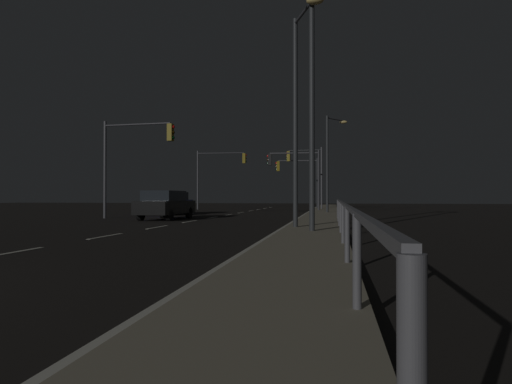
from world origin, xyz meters
name	(u,v)px	position (x,y,z in m)	size (l,w,h in m)	color
ground_plane	(193,221)	(0.00, 17.50, 0.00)	(112.00, 112.00, 0.00)	black
sidewalk_right	(319,221)	(6.39, 17.50, 0.07)	(2.12, 77.00, 0.14)	gray
lane_markings_center	(212,218)	(0.00, 21.00, 0.01)	(0.14, 50.00, 0.01)	silver
lane_edge_line	(300,217)	(5.08, 22.50, 0.01)	(0.14, 53.00, 0.01)	silver
car	(166,204)	(-1.97, 18.62, 0.82)	(1.91, 4.44, 1.57)	black
car_oncoming	(171,203)	(-4.07, 24.69, 0.82)	(1.86, 4.42, 1.57)	navy
traffic_light_mid_left	(295,167)	(3.96, 31.78, 3.67)	(4.36, 0.47, 4.96)	#38383D
traffic_light_far_left	(219,168)	(-3.77, 36.11, 4.04)	(4.86, 0.51, 5.67)	#4C4C51
traffic_light_far_center	(307,166)	(4.62, 36.52, 4.11)	(3.42, 0.54, 5.69)	#4C4C51
traffic_light_near_left	(134,149)	(-4.03, 19.06, 3.96)	(4.39, 0.44, 5.59)	#4C4C51
traffic_light_near_right	(298,173)	(3.75, 37.62, 3.56)	(4.07, 0.69, 4.82)	#2D3033
street_lamp_median	(331,154)	(6.88, 27.54, 4.32)	(1.54, 1.67, 6.88)	#2D3033
street_lamp_mid_block	(303,83)	(6.12, 10.40, 4.92)	(1.83, 1.53, 7.99)	#2D3033
street_lamp_across_street	(299,99)	(5.85, 11.94, 4.77)	(1.17, 2.17, 7.69)	#2D3033
barrier_fence	(342,210)	(7.30, 8.55, 0.88)	(0.09, 21.19, 0.98)	#59595E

